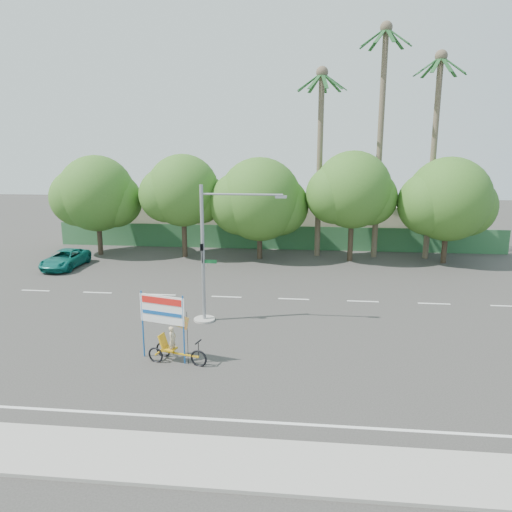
# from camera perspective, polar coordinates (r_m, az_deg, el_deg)

# --- Properties ---
(ground) EXTENTS (120.00, 120.00, 0.00)m
(ground) POSITION_cam_1_polar(r_m,az_deg,el_deg) (22.16, -1.61, -11.21)
(ground) COLOR #33302D
(ground) RESTS_ON ground
(sidewalk_near) EXTENTS (50.00, 2.40, 0.12)m
(sidewalk_near) POSITION_cam_1_polar(r_m,az_deg,el_deg) (15.70, -5.53, -22.31)
(sidewalk_near) COLOR gray
(sidewalk_near) RESTS_ON ground
(fence) EXTENTS (38.00, 0.08, 2.00)m
(fence) POSITION_cam_1_polar(r_m,az_deg,el_deg) (42.38, 2.24, 2.12)
(fence) COLOR #336B3D
(fence) RESTS_ON ground
(building_left) EXTENTS (12.00, 8.00, 4.00)m
(building_left) POSITION_cam_1_polar(r_m,az_deg,el_deg) (48.26, -9.35, 4.52)
(building_left) COLOR #BAAE94
(building_left) RESTS_ON ground
(building_right) EXTENTS (14.00, 8.00, 3.60)m
(building_right) POSITION_cam_1_polar(r_m,az_deg,el_deg) (46.87, 12.45, 3.89)
(building_right) COLOR #BAAE94
(building_right) RESTS_ON ground
(tree_far_left) EXTENTS (7.14, 6.00, 7.96)m
(tree_far_left) POSITION_cam_1_polar(r_m,az_deg,el_deg) (41.76, -17.80, 6.56)
(tree_far_left) COLOR #473828
(tree_far_left) RESTS_ON ground
(tree_left) EXTENTS (6.66, 5.60, 8.07)m
(tree_left) POSITION_cam_1_polar(r_m,az_deg,el_deg) (39.44, -8.41, 7.12)
(tree_left) COLOR #473828
(tree_left) RESTS_ON ground
(tree_center) EXTENTS (7.62, 6.40, 7.85)m
(tree_center) POSITION_cam_1_polar(r_m,az_deg,el_deg) (38.47, 0.36, 6.22)
(tree_center) COLOR #473828
(tree_center) RESTS_ON ground
(tree_right) EXTENTS (6.90, 5.80, 8.36)m
(tree_right) POSITION_cam_1_polar(r_m,az_deg,el_deg) (38.33, 10.92, 7.12)
(tree_right) COLOR #473828
(tree_right) RESTS_ON ground
(tree_far_right) EXTENTS (7.38, 6.20, 7.94)m
(tree_far_right) POSITION_cam_1_polar(r_m,az_deg,el_deg) (39.60, 21.07, 5.80)
(tree_far_right) COLOR #473828
(tree_far_right) RESTS_ON ground
(palm_tall) EXTENTS (3.73, 3.79, 17.45)m
(palm_tall) POSITION_cam_1_polar(r_m,az_deg,el_deg) (39.86, 14.11, 14.72)
(palm_tall) COLOR #70604C
(palm_tall) RESTS_ON ground
(palm_mid) EXTENTS (3.73, 3.79, 15.45)m
(palm_mid) POSITION_cam_1_polar(r_m,az_deg,el_deg) (40.56, 19.76, 12.81)
(palm_mid) COLOR #70604C
(palm_mid) RESTS_ON ground
(palm_short) EXTENTS (3.73, 3.79, 14.45)m
(palm_short) POSITION_cam_1_polar(r_m,az_deg,el_deg) (39.50, 7.34, 12.69)
(palm_short) COLOR #70604C
(palm_short) RESTS_ON ground
(traffic_signal) EXTENTS (4.72, 1.10, 7.00)m
(traffic_signal) POSITION_cam_1_polar(r_m,az_deg,el_deg) (25.26, -5.40, -1.15)
(traffic_signal) COLOR gray
(traffic_signal) RESTS_ON ground
(trike_billboard) EXTENTS (2.98, 1.15, 3.01)m
(trike_billboard) POSITION_cam_1_polar(r_m,az_deg,el_deg) (21.43, -9.89, -8.78)
(trike_billboard) COLOR black
(trike_billboard) RESTS_ON ground
(pickup_truck) EXTENTS (2.24, 4.69, 1.29)m
(pickup_truck) POSITION_cam_1_polar(r_m,az_deg,el_deg) (38.87, -20.98, -0.32)
(pickup_truck) COLOR #0E675D
(pickup_truck) RESTS_ON ground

